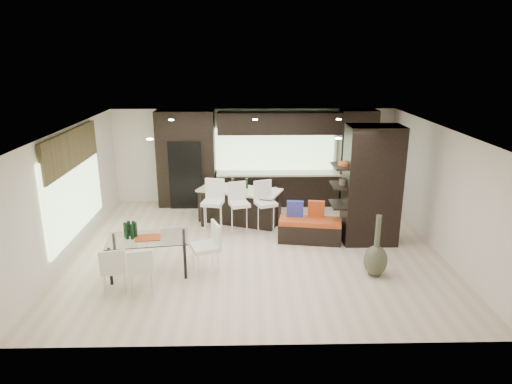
{
  "coord_description": "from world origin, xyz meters",
  "views": [
    {
      "loc": [
        -0.22,
        -9.38,
        4.23
      ],
      "look_at": [
        0.0,
        0.6,
        1.15
      ],
      "focal_mm": 32.0,
      "sensor_mm": 36.0,
      "label": 1
    }
  ],
  "objects_px": {
    "kitchen_island": "(240,205)",
    "stool_mid": "(239,213)",
    "chair_far": "(114,271)",
    "bench": "(310,230)",
    "stool_right": "(266,212)",
    "chair_end": "(205,251)",
    "dining_table": "(149,256)",
    "stool_left": "(213,212)",
    "chair_near": "(141,271)",
    "floor_vase": "(377,246)"
  },
  "relations": [
    {
      "from": "chair_end",
      "to": "dining_table",
      "type": "bearing_deg",
      "value": 69.56
    },
    {
      "from": "floor_vase",
      "to": "dining_table",
      "type": "relative_size",
      "value": 0.81
    },
    {
      "from": "dining_table",
      "to": "stool_left",
      "type": "bearing_deg",
      "value": 53.19
    },
    {
      "from": "chair_far",
      "to": "bench",
      "type": "bearing_deg",
      "value": 14.63
    },
    {
      "from": "stool_left",
      "to": "stool_mid",
      "type": "bearing_deg",
      "value": 13.58
    },
    {
      "from": "stool_left",
      "to": "bench",
      "type": "distance_m",
      "value": 2.35
    },
    {
      "from": "stool_left",
      "to": "dining_table",
      "type": "xyz_separation_m",
      "value": [
        -1.13,
        -2.09,
        -0.16
      ]
    },
    {
      "from": "chair_far",
      "to": "chair_end",
      "type": "xyz_separation_m",
      "value": [
        1.59,
        0.74,
        0.05
      ]
    },
    {
      "from": "bench",
      "to": "chair_end",
      "type": "bearing_deg",
      "value": -137.44
    },
    {
      "from": "chair_near",
      "to": "stool_right",
      "type": "bearing_deg",
      "value": 35.94
    },
    {
      "from": "chair_end",
      "to": "chair_near",
      "type": "bearing_deg",
      "value": 103.24
    },
    {
      "from": "chair_near",
      "to": "bench",
      "type": "bearing_deg",
      "value": 19.65
    },
    {
      "from": "bench",
      "to": "chair_far",
      "type": "distance_m",
      "value": 4.48
    },
    {
      "from": "stool_mid",
      "to": "chair_end",
      "type": "bearing_deg",
      "value": -124.14
    },
    {
      "from": "floor_vase",
      "to": "chair_near",
      "type": "bearing_deg",
      "value": -173.03
    },
    {
      "from": "bench",
      "to": "chair_far",
      "type": "xyz_separation_m",
      "value": [
        -3.87,
        -2.25,
        0.14
      ]
    },
    {
      "from": "kitchen_island",
      "to": "dining_table",
      "type": "relative_size",
      "value": 1.33
    },
    {
      "from": "stool_left",
      "to": "bench",
      "type": "bearing_deg",
      "value": -2.11
    },
    {
      "from": "floor_vase",
      "to": "dining_table",
      "type": "bearing_deg",
      "value": 177.48
    },
    {
      "from": "stool_right",
      "to": "bench",
      "type": "height_order",
      "value": "stool_right"
    },
    {
      "from": "kitchen_island",
      "to": "chair_end",
      "type": "distance_m",
      "value": 2.94
    },
    {
      "from": "stool_right",
      "to": "floor_vase",
      "type": "bearing_deg",
      "value": -69.17
    },
    {
      "from": "stool_mid",
      "to": "dining_table",
      "type": "relative_size",
      "value": 0.64
    },
    {
      "from": "bench",
      "to": "floor_vase",
      "type": "bearing_deg",
      "value": -48.97
    },
    {
      "from": "stool_right",
      "to": "chair_end",
      "type": "height_order",
      "value": "stool_right"
    },
    {
      "from": "chair_near",
      "to": "chair_end",
      "type": "distance_m",
      "value": 1.34
    },
    {
      "from": "kitchen_island",
      "to": "stool_left",
      "type": "distance_m",
      "value": 1.01
    },
    {
      "from": "kitchen_island",
      "to": "chair_near",
      "type": "xyz_separation_m",
      "value": [
        -1.76,
        -3.61,
        -0.02
      ]
    },
    {
      "from": "floor_vase",
      "to": "chair_end",
      "type": "xyz_separation_m",
      "value": [
        -3.34,
        0.2,
        -0.16
      ]
    },
    {
      "from": "floor_vase",
      "to": "chair_end",
      "type": "relative_size",
      "value": 1.34
    },
    {
      "from": "dining_table",
      "to": "chair_end",
      "type": "bearing_deg",
      "value": -8.5
    },
    {
      "from": "kitchen_island",
      "to": "stool_mid",
      "type": "bearing_deg",
      "value": -68.89
    },
    {
      "from": "stool_left",
      "to": "stool_mid",
      "type": "relative_size",
      "value": 1.06
    },
    {
      "from": "stool_left",
      "to": "floor_vase",
      "type": "distance_m",
      "value": 4.04
    },
    {
      "from": "dining_table",
      "to": "chair_end",
      "type": "xyz_separation_m",
      "value": [
        1.11,
        0.0,
        0.1
      ]
    },
    {
      "from": "floor_vase",
      "to": "chair_near",
      "type": "distance_m",
      "value": 4.49
    },
    {
      "from": "stool_right",
      "to": "stool_left",
      "type": "bearing_deg",
      "value": 159.37
    },
    {
      "from": "stool_mid",
      "to": "chair_far",
      "type": "bearing_deg",
      "value": -145.23
    },
    {
      "from": "bench",
      "to": "floor_vase",
      "type": "distance_m",
      "value": 2.04
    },
    {
      "from": "floor_vase",
      "to": "chair_end",
      "type": "distance_m",
      "value": 3.35
    },
    {
      "from": "chair_end",
      "to": "bench",
      "type": "bearing_deg",
      "value": -76.96
    },
    {
      "from": "stool_right",
      "to": "chair_near",
      "type": "bearing_deg",
      "value": -151.21
    },
    {
      "from": "chair_end",
      "to": "stool_left",
      "type": "bearing_deg",
      "value": -20.84
    },
    {
      "from": "floor_vase",
      "to": "chair_far",
      "type": "height_order",
      "value": "floor_vase"
    },
    {
      "from": "stool_right",
      "to": "chair_end",
      "type": "xyz_separation_m",
      "value": [
        -1.29,
        -2.1,
        -0.04
      ]
    },
    {
      "from": "floor_vase",
      "to": "chair_far",
      "type": "bearing_deg",
      "value": -173.68
    },
    {
      "from": "chair_near",
      "to": "floor_vase",
      "type": "bearing_deg",
      "value": -6.92
    },
    {
      "from": "stool_right",
      "to": "chair_far",
      "type": "relative_size",
      "value": 1.22
    },
    {
      "from": "stool_mid",
      "to": "dining_table",
      "type": "distance_m",
      "value": 2.75
    },
    {
      "from": "stool_mid",
      "to": "bench",
      "type": "xyz_separation_m",
      "value": [
        1.63,
        -0.6,
        -0.23
      ]
    }
  ]
}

